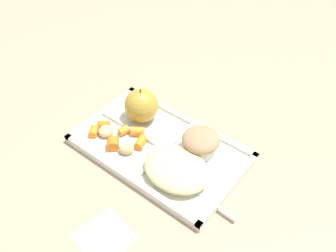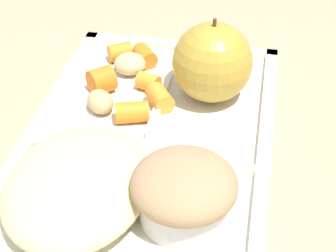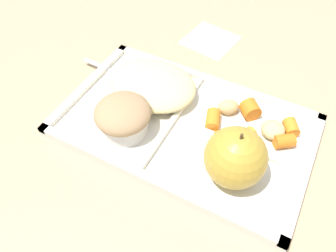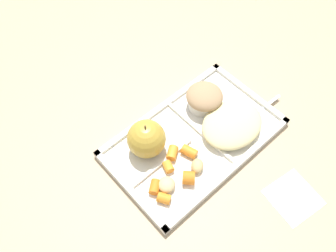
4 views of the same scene
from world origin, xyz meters
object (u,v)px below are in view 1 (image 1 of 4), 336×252
object	(u,v)px
lunch_tray	(160,148)
bran_muffin	(201,142)
green_apple	(141,106)
plastic_fork	(199,194)

from	to	relation	value
lunch_tray	bran_muffin	bearing A→B (deg)	31.87
green_apple	plastic_fork	world-z (taller)	green_apple
lunch_tray	bran_muffin	size ratio (longest dim) A/B	4.53
green_apple	bran_muffin	size ratio (longest dim) A/B	1.07
bran_muffin	plastic_fork	bearing A→B (deg)	-56.12
lunch_tray	green_apple	xyz separation A→B (m)	(-0.09, 0.05, 0.05)
lunch_tray	green_apple	distance (m)	0.12
lunch_tray	bran_muffin	world-z (taller)	bran_muffin
lunch_tray	green_apple	size ratio (longest dim) A/B	4.25
lunch_tray	plastic_fork	world-z (taller)	lunch_tray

